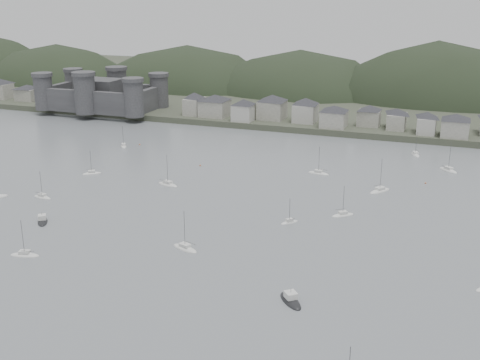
% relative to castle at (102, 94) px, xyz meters
% --- Properties ---
extents(ground, '(900.00, 900.00, 0.00)m').
position_rel_castle_xyz_m(ground, '(120.00, -179.80, -10.96)').
color(ground, slate).
rests_on(ground, ground).
extents(far_shore_land, '(900.00, 250.00, 3.00)m').
position_rel_castle_xyz_m(far_shore_land, '(120.00, 115.20, -9.46)').
color(far_shore_land, '#383D2D').
rests_on(far_shore_land, ground).
extents(forested_ridge, '(851.55, 103.94, 102.57)m').
position_rel_castle_xyz_m(forested_ridge, '(124.83, 89.60, -22.25)').
color(forested_ridge, black).
rests_on(forested_ridge, ground).
extents(castle, '(66.00, 43.00, 20.00)m').
position_rel_castle_xyz_m(castle, '(0.00, 0.00, 0.00)').
color(castle, '#37373A').
rests_on(castle, far_shore_land).
extents(waterfront_town, '(451.48, 28.46, 12.92)m').
position_rel_castle_xyz_m(waterfront_town, '(170.59, 3.54, -2.30)').
color(waterfront_town, gray).
rests_on(waterfront_town, far_shore_land).
extents(moored_fleet, '(240.03, 171.03, 12.71)m').
position_rel_castle_xyz_m(moored_fleet, '(120.48, -115.37, -10.79)').
color(moored_fleet, silver).
rests_on(moored_fleet, ground).
extents(motor_launch_near, '(8.04, 8.60, 4.06)m').
position_rel_castle_xyz_m(motor_launch_near, '(154.74, -166.32, -10.68)').
color(motor_launch_near, black).
rests_on(motor_launch_near, ground).
extents(motor_launch_far, '(7.10, 8.14, 3.91)m').
position_rel_castle_xyz_m(motor_launch_far, '(72.53, -146.11, -10.67)').
color(motor_launch_far, black).
rests_on(motor_launch_far, ground).
extents(mooring_buoys, '(177.02, 133.56, 0.70)m').
position_rel_castle_xyz_m(mooring_buoys, '(125.80, -113.22, -10.81)').
color(mooring_buoys, '#BE673F').
rests_on(mooring_buoys, ground).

